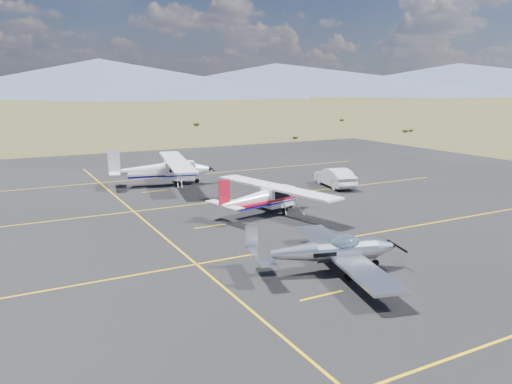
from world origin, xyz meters
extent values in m
plane|color=#383D1C|center=(0.00, 0.00, 0.00)|extent=(1600.00, 1600.00, 0.00)
cube|color=black|center=(0.00, 7.00, 0.00)|extent=(72.00, 72.00, 0.02)
cube|color=silver|center=(-0.62, -1.66, 0.74)|extent=(3.63, 8.97, 0.12)
ellipsoid|color=#99BFD8|center=(-0.62, -1.66, 1.22)|extent=(1.80, 1.31, 0.81)
cube|color=silver|center=(-4.17, -0.74, 1.02)|extent=(1.42, 3.05, 0.06)
cube|color=silver|center=(-4.58, -1.76, 1.46)|extent=(0.54, 0.19, 0.99)
cube|color=silver|center=(-4.04, 0.35, 1.46)|extent=(0.54, 0.19, 0.99)
cylinder|color=black|center=(0.91, -2.06, 0.18)|extent=(0.35, 0.17, 0.34)
cylinder|color=black|center=(-1.11, -2.76, 0.21)|extent=(0.41, 0.20, 0.40)
cylinder|color=black|center=(-0.52, -0.46, 0.21)|extent=(0.41, 0.20, 0.40)
cube|color=white|center=(2.23, 8.76, 0.97)|extent=(2.19, 1.47, 1.23)
cube|color=white|center=(2.05, 8.72, 1.60)|extent=(3.60, 10.09, 0.13)
cube|color=black|center=(2.23, 8.76, 1.22)|extent=(1.66, 1.38, 0.50)
cube|color=red|center=(1.08, 8.50, 0.88)|extent=(4.68, 2.05, 0.16)
cube|color=red|center=(-1.94, 7.81, 1.83)|extent=(0.77, 0.23, 1.46)
cube|color=white|center=(-1.94, 7.81, 1.10)|extent=(1.31, 2.99, 0.05)
cylinder|color=black|center=(3.39, 9.03, 0.17)|extent=(0.34, 0.16, 0.33)
cylinder|color=black|center=(2.18, 7.77, 0.21)|extent=(0.42, 0.20, 0.40)
cylinder|color=black|center=(1.75, 9.64, 0.21)|extent=(0.42, 0.20, 0.40)
cube|color=white|center=(-0.32, 20.25, 1.15)|extent=(2.59, 1.72, 1.47)
cube|color=white|center=(-0.53, 20.29, 1.91)|extent=(4.12, 12.03, 0.15)
cube|color=black|center=(-0.32, 20.25, 1.45)|extent=(1.97, 1.62, 0.60)
cube|color=white|center=(-1.70, 20.54, 1.04)|extent=(5.57, 2.36, 0.20)
cube|color=white|center=(-5.31, 21.30, 2.18)|extent=(0.92, 0.27, 1.74)
cube|color=white|center=(-5.31, 21.30, 1.31)|extent=(1.52, 3.57, 0.07)
cylinder|color=black|center=(1.06, 19.95, 0.21)|extent=(0.40, 0.19, 0.39)
cylinder|color=black|center=(-0.87, 19.20, 0.25)|extent=(0.50, 0.24, 0.48)
cylinder|color=black|center=(-0.40, 21.43, 0.25)|extent=(0.50, 0.24, 0.48)
imported|color=silver|center=(10.33, 13.52, 0.78)|extent=(2.43, 4.86, 1.53)
camera|label=1|loc=(-13.64, -18.12, 7.89)|focal=35.00mm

